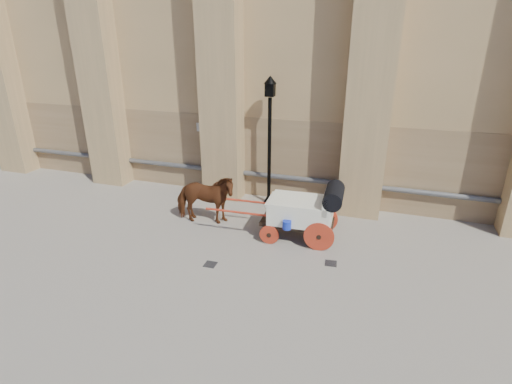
% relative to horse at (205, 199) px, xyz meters
% --- Properties ---
extents(ground, '(90.00, 90.00, 0.00)m').
position_rel_horse_xyz_m(ground, '(0.70, -1.24, -0.85)').
color(ground, gray).
rests_on(ground, ground).
extents(horse, '(2.14, 1.25, 1.70)m').
position_rel_horse_xyz_m(horse, '(0.00, 0.00, 0.00)').
color(horse, brown).
rests_on(horse, ground).
extents(carriage, '(4.11, 1.50, 1.78)m').
position_rel_horse_xyz_m(carriage, '(3.30, -0.04, 0.11)').
color(carriage, black).
rests_on(carriage, ground).
extents(street_lamp, '(0.42, 0.42, 4.52)m').
position_rel_horse_xyz_m(street_lamp, '(1.50, 2.22, 1.57)').
color(street_lamp, black).
rests_on(street_lamp, ground).
extents(drain_grate_near, '(0.33, 0.33, 0.01)m').
position_rel_horse_xyz_m(drain_grate_near, '(1.18, -2.28, -0.84)').
color(drain_grate_near, black).
rests_on(drain_grate_near, ground).
extents(drain_grate_far, '(0.35, 0.35, 0.01)m').
position_rel_horse_xyz_m(drain_grate_far, '(4.28, -1.22, -0.84)').
color(drain_grate_far, black).
rests_on(drain_grate_far, ground).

